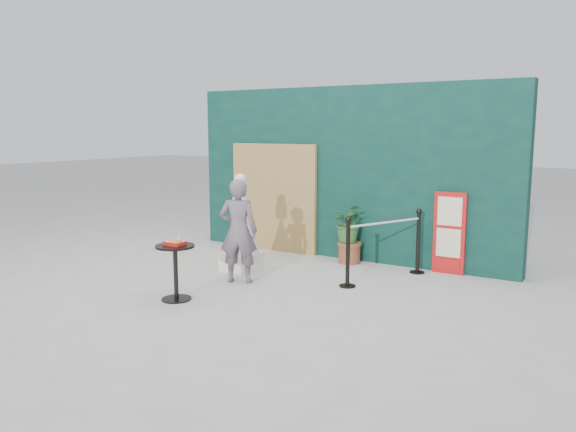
% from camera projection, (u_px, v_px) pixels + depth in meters
% --- Properties ---
extents(ground, '(60.00, 60.00, 0.00)m').
position_uv_depth(ground, '(240.00, 302.00, 7.43)').
color(ground, '#ADAAA5').
rests_on(ground, ground).
extents(back_wall, '(6.00, 0.30, 3.00)m').
position_uv_depth(back_wall, '(347.00, 173.00, 9.84)').
color(back_wall, '#092B2A').
rests_on(back_wall, ground).
extents(bamboo_fence, '(1.80, 0.08, 2.00)m').
position_uv_depth(bamboo_fence, '(274.00, 198.00, 10.47)').
color(bamboo_fence, tan).
rests_on(bamboo_fence, ground).
extents(woman, '(0.67, 0.57, 1.56)m').
position_uv_depth(woman, '(238.00, 231.00, 8.30)').
color(woman, slate).
rests_on(woman, ground).
extents(menu_board, '(0.50, 0.07, 1.30)m').
position_uv_depth(menu_board, '(449.00, 233.00, 8.82)').
color(menu_board, red).
rests_on(menu_board, ground).
extents(statue, '(0.61, 0.61, 1.57)m').
position_uv_depth(statue, '(241.00, 231.00, 9.02)').
color(statue, white).
rests_on(statue, ground).
extents(cafe_table, '(0.52, 0.52, 0.75)m').
position_uv_depth(cafe_table, '(175.00, 264.00, 7.47)').
color(cafe_table, black).
rests_on(cafe_table, ground).
extents(food_basket, '(0.26, 0.19, 0.11)m').
position_uv_depth(food_basket, '(175.00, 242.00, 7.43)').
color(food_basket, red).
rests_on(food_basket, cafe_table).
extents(planter, '(0.61, 0.53, 1.03)m').
position_uv_depth(planter, '(350.00, 228.00, 9.52)').
color(planter, '#945530').
rests_on(planter, ground).
extents(stanchion_barrier, '(0.84, 1.54, 1.03)m').
position_uv_depth(stanchion_barrier, '(385.00, 248.00, 8.48)').
color(stanchion_barrier, black).
rests_on(stanchion_barrier, ground).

